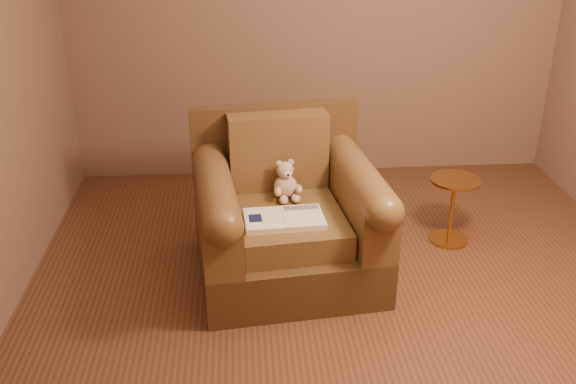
{
  "coord_description": "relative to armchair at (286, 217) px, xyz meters",
  "views": [
    {
      "loc": [
        -0.63,
        -3.17,
        2.25
      ],
      "look_at": [
        -0.37,
        0.29,
        0.6
      ],
      "focal_mm": 40.0,
      "sensor_mm": 36.0,
      "label": 1
    }
  ],
  "objects": [
    {
      "name": "guidebook",
      "position": [
        -0.03,
        -0.23,
        0.11
      ],
      "size": [
        0.48,
        0.31,
        0.04
      ],
      "rotation": [
        0.0,
        0.0,
        0.06
      ],
      "color": "beige",
      "rests_on": "armchair"
    },
    {
      "name": "teddy_bear",
      "position": [
        0.01,
        0.09,
        0.19
      ],
      "size": [
        0.18,
        0.21,
        0.25
      ],
      "rotation": [
        0.0,
        0.0,
        0.22
      ],
      "color": "tan",
      "rests_on": "armchair"
    },
    {
      "name": "room",
      "position": [
        0.37,
        -0.39,
        1.33
      ],
      "size": [
        4.02,
        4.02,
        2.71
      ],
      "color": "brown",
      "rests_on": "ground"
    },
    {
      "name": "floor",
      "position": [
        0.37,
        -0.39,
        -0.38
      ],
      "size": [
        4.0,
        4.0,
        0.0
      ],
      "primitive_type": "plane",
      "color": "brown",
      "rests_on": "ground"
    },
    {
      "name": "side_table",
      "position": [
        1.17,
        0.28,
        -0.13
      ],
      "size": [
        0.34,
        0.34,
        0.48
      ],
      "color": "#BD8234",
      "rests_on": "floor"
    },
    {
      "name": "armchair",
      "position": [
        0.0,
        0.0,
        0.0
      ],
      "size": [
        1.21,
        1.16,
        0.99
      ],
      "rotation": [
        0.0,
        0.0,
        0.11
      ],
      "color": "#473217",
      "rests_on": "floor"
    }
  ]
}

